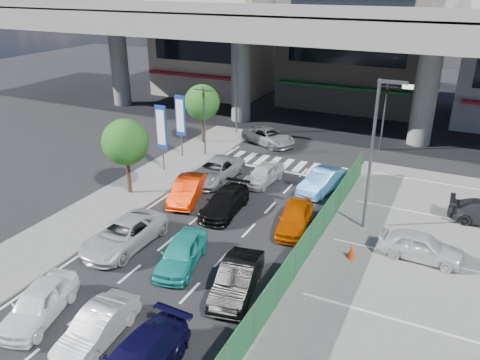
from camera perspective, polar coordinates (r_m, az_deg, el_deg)
The scene contains 29 objects.
ground at distance 23.47m, azimuth -5.64°, elevation -8.56°, with size 120.00×120.00×0.00m, color black.
parking_lot at distance 22.53m, azimuth 22.66°, elevation -11.91°, with size 12.00×28.00×0.06m, color #595956.
sidewalk_left at distance 29.98m, azimuth -13.20°, elevation -1.54°, with size 4.00×30.00×0.12m, color #595956.
fence_run at distance 21.89m, azimuth 7.77°, elevation -8.47°, with size 0.16×22.00×1.80m, color #205E32, non-canonical shape.
expressway at distance 40.45m, azimuth 10.92°, elevation 17.85°, with size 64.00×14.00×10.75m.
building_west at distance 55.94m, azimuth -2.97°, elevation 17.29°, with size 12.00×10.90×13.00m.
building_center at distance 51.19m, azimuth 14.29°, elevation 17.21°, with size 14.00×10.90×15.00m.
traffic_light_left at distance 34.47m, azimuth -4.45°, elevation 9.13°, with size 1.60×1.24×5.20m.
traffic_light_right at distance 37.19m, azimuth 17.34°, elevation 9.21°, with size 1.60×1.24×5.20m.
street_lamp_right at distance 24.33m, azimuth 16.25°, elevation 4.22°, with size 1.65×0.22×8.00m.
street_lamp_left at distance 39.52m, azimuth -0.21°, elevation 12.27°, with size 1.65×0.22×8.00m.
signboard_near at distance 31.99m, azimuth -9.56°, elevation 6.12°, with size 0.80×0.14×4.70m.
signboard_far at distance 34.58m, azimuth -7.27°, elevation 7.56°, with size 0.80×0.14×4.70m.
tree_near at distance 28.77m, azimuth -13.80°, elevation 4.49°, with size 2.80×2.80×4.80m.
tree_far at distance 37.48m, azimuth -4.64°, elevation 9.42°, with size 2.80×2.80×4.80m.
van_white_back_left at distance 20.49m, azimuth -23.34°, elevation -13.63°, with size 1.61×4.01×1.37m, color white.
hatch_white_back_mid at distance 18.69m, azimuth -17.01°, elevation -16.76°, with size 1.34×3.84×1.26m, color silver.
sedan_white_mid_left at distance 24.04m, azimuth -13.94°, elevation -6.46°, with size 2.29×4.97×1.38m, color silver.
taxi_teal_mid at distance 22.05m, azimuth -7.14°, elevation -8.81°, with size 1.63×4.05×1.38m, color teal.
hatch_black_mid_right at distance 20.17m, azimuth -0.34°, elevation -11.99°, with size 1.46×4.19×1.38m, color black.
taxi_orange_left at distance 28.28m, azimuth -6.34°, elevation -1.17°, with size 1.46×4.19×1.38m, color red.
sedan_black_mid at distance 26.67m, azimuth -1.87°, elevation -2.74°, with size 1.79×4.40×1.28m, color black.
taxi_orange_right at distance 25.04m, azimuth 6.72°, elevation -4.61°, with size 1.63×4.05×1.38m, color #C44800.
wagon_silver_front_left at distance 30.93m, azimuth -3.04°, elevation 1.15°, with size 2.29×4.97×1.38m, color #9B9CA3.
sedan_white_front_mid at distance 30.55m, azimuth 2.91°, elevation 0.74°, with size 1.49×3.71×1.26m, color silver.
kei_truck_front_right at distance 29.75m, azimuth 9.97°, elevation -0.12°, with size 1.46×4.18×1.38m, color #4A82D1.
crossing_wagon_silver at distance 37.91m, azimuth 3.51°, elevation 5.30°, with size 2.15×4.67×1.30m, color gray.
parked_sedan_white at distance 23.92m, azimuth 21.19°, elevation -7.52°, with size 1.57×3.90×1.33m, color silver.
traffic_cone at distance 23.12m, azimuth 13.46°, elevation -8.40°, with size 0.39×0.39×0.76m, color red.
Camera 1 is at (10.68, -16.85, 12.36)m, focal length 35.00 mm.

